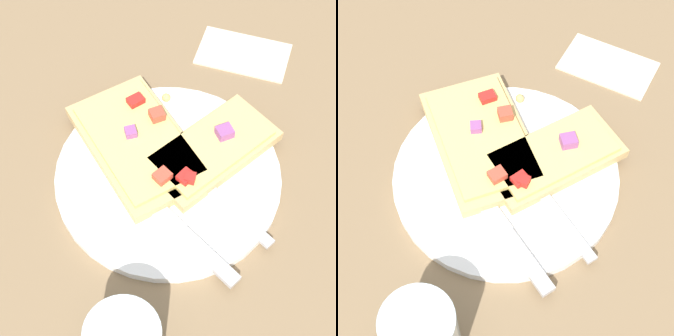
% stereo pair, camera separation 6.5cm
% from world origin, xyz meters
% --- Properties ---
extents(ground_plane, '(4.00, 4.00, 0.00)m').
position_xyz_m(ground_plane, '(0.00, 0.00, 0.00)').
color(ground_plane, '#7F6647').
extents(plate, '(0.27, 0.27, 0.01)m').
position_xyz_m(plate, '(0.00, 0.00, 0.01)').
color(plate, white).
rests_on(plate, ground).
extents(fork, '(0.19, 0.12, 0.01)m').
position_xyz_m(fork, '(-0.04, -0.00, 0.01)').
color(fork, '#B7B7BC').
rests_on(fork, plate).
extents(knife, '(0.20, 0.12, 0.01)m').
position_xyz_m(knife, '(-0.03, 0.07, 0.01)').
color(knife, '#B7B7BC').
rests_on(knife, plate).
extents(pizza_slice_main, '(0.21, 0.20, 0.03)m').
position_xyz_m(pizza_slice_main, '(0.05, -0.02, 0.02)').
color(pizza_slice_main, tan).
rests_on(pizza_slice_main, plate).
extents(pizza_slice_corner, '(0.15, 0.18, 0.03)m').
position_xyz_m(pizza_slice_corner, '(-0.04, -0.04, 0.02)').
color(pizza_slice_corner, tan).
rests_on(pizza_slice_corner, plate).
extents(crumb_scatter, '(0.09, 0.13, 0.01)m').
position_xyz_m(crumb_scatter, '(0.01, -0.03, 0.02)').
color(crumb_scatter, tan).
rests_on(crumb_scatter, plate).
extents(napkin, '(0.12, 0.07, 0.01)m').
position_xyz_m(napkin, '(-0.04, -0.23, 0.00)').
color(napkin, beige).
rests_on(napkin, ground).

